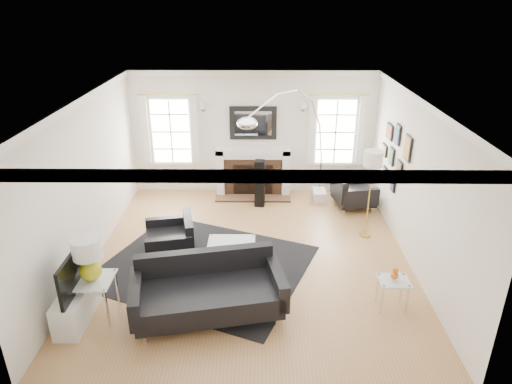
{
  "coord_description": "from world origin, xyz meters",
  "views": [
    {
      "loc": [
        0.16,
        -6.96,
        4.33
      ],
      "look_at": [
        0.09,
        0.3,
        1.14
      ],
      "focal_mm": 32.0,
      "sensor_mm": 36.0,
      "label": 1
    }
  ],
  "objects_px": {
    "sofa": "(208,290)",
    "arc_floor_lamp": "(288,147)",
    "armchair_left": "(172,239)",
    "coffee_table": "(231,248)",
    "gourd_lamp": "(88,256)",
    "armchair_right": "(351,193)",
    "fireplace": "(253,172)"
  },
  "relations": [
    {
      "from": "fireplace",
      "to": "armchair_right",
      "type": "distance_m",
      "value": 2.26
    },
    {
      "from": "armchair_left",
      "to": "arc_floor_lamp",
      "type": "height_order",
      "value": "arc_floor_lamp"
    },
    {
      "from": "fireplace",
      "to": "arc_floor_lamp",
      "type": "xyz_separation_m",
      "value": [
        0.71,
        -0.99,
        0.92
      ]
    },
    {
      "from": "fireplace",
      "to": "coffee_table",
      "type": "xyz_separation_m",
      "value": [
        -0.33,
        -3.02,
        -0.21
      ]
    },
    {
      "from": "fireplace",
      "to": "gourd_lamp",
      "type": "relative_size",
      "value": 2.58
    },
    {
      "from": "armchair_right",
      "to": "coffee_table",
      "type": "relative_size",
      "value": 1.25
    },
    {
      "from": "armchair_right",
      "to": "arc_floor_lamp",
      "type": "relative_size",
      "value": 0.38
    },
    {
      "from": "armchair_right",
      "to": "gourd_lamp",
      "type": "bearing_deg",
      "value": -139.48
    },
    {
      "from": "sofa",
      "to": "armchair_right",
      "type": "bearing_deg",
      "value": 52.96
    },
    {
      "from": "fireplace",
      "to": "sofa",
      "type": "height_order",
      "value": "fireplace"
    },
    {
      "from": "armchair_right",
      "to": "arc_floor_lamp",
      "type": "height_order",
      "value": "arc_floor_lamp"
    },
    {
      "from": "armchair_left",
      "to": "gourd_lamp",
      "type": "relative_size",
      "value": 1.59
    },
    {
      "from": "sofa",
      "to": "arc_floor_lamp",
      "type": "height_order",
      "value": "arc_floor_lamp"
    },
    {
      "from": "armchair_right",
      "to": "gourd_lamp",
      "type": "height_order",
      "value": "gourd_lamp"
    },
    {
      "from": "fireplace",
      "to": "armchair_left",
      "type": "bearing_deg",
      "value": -116.65
    },
    {
      "from": "armchair_left",
      "to": "gourd_lamp",
      "type": "bearing_deg",
      "value": -116.39
    },
    {
      "from": "sofa",
      "to": "gourd_lamp",
      "type": "xyz_separation_m",
      "value": [
        -1.61,
        -0.09,
        0.62
      ]
    },
    {
      "from": "armchair_right",
      "to": "coffee_table",
      "type": "xyz_separation_m",
      "value": [
        -2.47,
        -2.33,
        -0.01
      ]
    },
    {
      "from": "armchair_left",
      "to": "coffee_table",
      "type": "relative_size",
      "value": 1.28
    },
    {
      "from": "fireplace",
      "to": "armchair_left",
      "type": "xyz_separation_m",
      "value": [
        -1.38,
        -2.75,
        -0.2
      ]
    },
    {
      "from": "sofa",
      "to": "coffee_table",
      "type": "xyz_separation_m",
      "value": [
        0.26,
        1.29,
        -0.05
      ]
    },
    {
      "from": "fireplace",
      "to": "gourd_lamp",
      "type": "bearing_deg",
      "value": -116.55
    },
    {
      "from": "sofa",
      "to": "coffee_table",
      "type": "relative_size",
      "value": 2.82
    },
    {
      "from": "sofa",
      "to": "arc_floor_lamp",
      "type": "distance_m",
      "value": 3.72
    },
    {
      "from": "fireplace",
      "to": "coffee_table",
      "type": "height_order",
      "value": "fireplace"
    },
    {
      "from": "sofa",
      "to": "arc_floor_lamp",
      "type": "bearing_deg",
      "value": 68.61
    },
    {
      "from": "coffee_table",
      "to": "gourd_lamp",
      "type": "height_order",
      "value": "gourd_lamp"
    },
    {
      "from": "sofa",
      "to": "fireplace",
      "type": "bearing_deg",
      "value": 82.22
    },
    {
      "from": "coffee_table",
      "to": "sofa",
      "type": "bearing_deg",
      "value": -101.28
    },
    {
      "from": "armchair_left",
      "to": "fireplace",
      "type": "bearing_deg",
      "value": 63.35
    },
    {
      "from": "coffee_table",
      "to": "arc_floor_lamp",
      "type": "distance_m",
      "value": 2.55
    },
    {
      "from": "arc_floor_lamp",
      "to": "armchair_right",
      "type": "bearing_deg",
      "value": 11.77
    }
  ]
}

